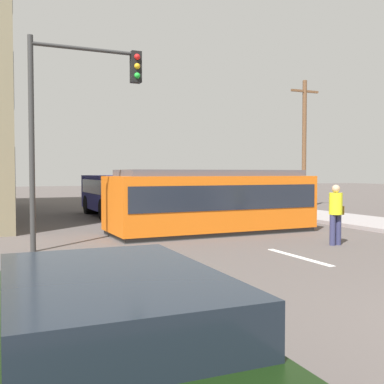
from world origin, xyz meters
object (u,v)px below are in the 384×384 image
(streetcar_tram, at_px, (211,200))
(city_bus, at_px, (119,193))
(traffic_light_mast, at_px, (76,104))
(parked_sedan_near, at_px, (108,336))
(pedestrian_crossing, at_px, (336,211))
(utility_pole_mid, at_px, (304,142))

(streetcar_tram, xyz_separation_m, city_bus, (-1.29, 7.25, -0.01))
(streetcar_tram, relative_size, traffic_light_mast, 1.27)
(streetcar_tram, height_order, city_bus, streetcar_tram)
(parked_sedan_near, height_order, traffic_light_mast, traffic_light_mast)
(pedestrian_crossing, bearing_deg, streetcar_tram, 117.91)
(pedestrian_crossing, bearing_deg, parked_sedan_near, -141.30)
(utility_pole_mid, bearing_deg, parked_sedan_near, -131.06)
(traffic_light_mast, bearing_deg, pedestrian_crossing, -18.16)
(traffic_light_mast, height_order, utility_pole_mid, utility_pole_mid)
(parked_sedan_near, distance_m, utility_pole_mid, 23.29)
(pedestrian_crossing, xyz_separation_m, utility_pole_mid, (7.37, 11.16, 2.82))
(city_bus, relative_size, traffic_light_mast, 0.97)
(city_bus, bearing_deg, pedestrian_crossing, -73.41)
(streetcar_tram, bearing_deg, city_bus, 100.08)
(pedestrian_crossing, xyz_separation_m, traffic_light_mast, (-6.66, 2.18, 2.84))
(parked_sedan_near, relative_size, traffic_light_mast, 0.84)
(city_bus, height_order, parked_sedan_near, city_bus)
(streetcar_tram, bearing_deg, traffic_light_mast, -161.29)
(parked_sedan_near, height_order, utility_pole_mid, utility_pole_mid)
(pedestrian_crossing, height_order, utility_pole_mid, utility_pole_mid)
(utility_pole_mid, bearing_deg, city_bus, -179.22)
(streetcar_tram, bearing_deg, pedestrian_crossing, -62.09)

